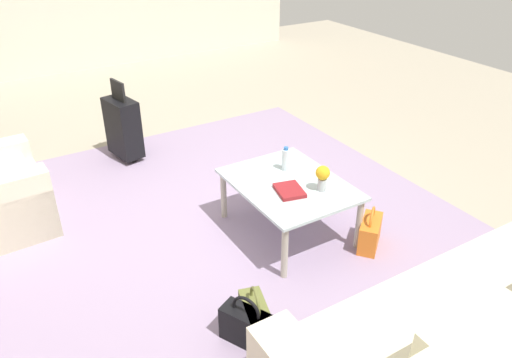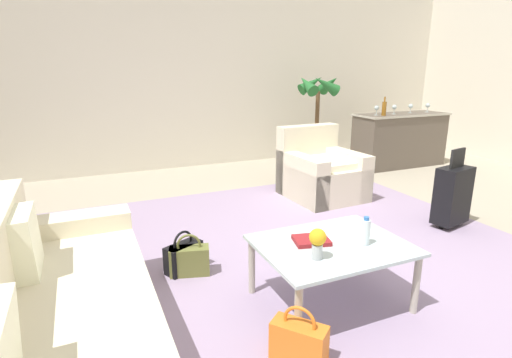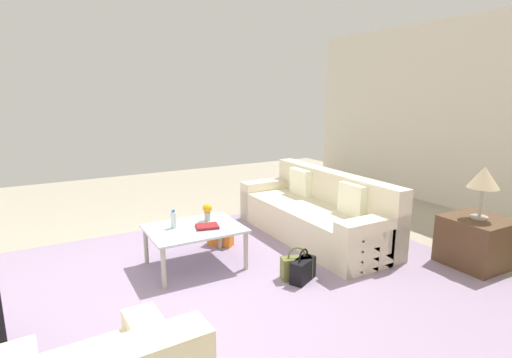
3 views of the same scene
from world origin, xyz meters
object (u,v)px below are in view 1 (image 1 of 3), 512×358
coffee_table_book (289,190)px  handbag_black (246,326)px  couch (491,344)px  handbag_orange (370,233)px  coffee_table (289,189)px  flower_vase (323,176)px  suitcase_black (123,127)px  water_bottle (286,159)px  handbag_olive (255,318)px

coffee_table_book → handbag_black: coffee_table_book is taller
couch → handbag_orange: bearing=-14.6°
coffee_table → flower_vase: bearing=-145.7°
handbag_black → suitcase_black: bearing=-3.8°
coffee_table → flower_vase: 0.32m
water_bottle → handbag_orange: (-0.70, -0.34, -0.43)m
suitcase_black → handbag_black: (-2.85, 0.19, -0.23)m
handbag_olive → handbag_orange: size_ratio=1.00×
water_bottle → coffee_table_book: bearing=150.6°
flower_vase → handbag_orange: flower_vase is taller
suitcase_black → flower_vase: bearing=-159.0°
water_bottle → coffee_table_book: water_bottle is taller
coffee_table → water_bottle: size_ratio=5.01×
water_bottle → handbag_olive: (-1.02, 0.91, -0.43)m
coffee_table → handbag_orange: size_ratio=2.86×
coffee_table_book → flower_vase: (-0.10, -0.23, 0.11)m
coffee_table_book → handbag_black: bearing=145.0°
suitcase_black → handbag_orange: 2.76m
couch → handbag_orange: couch is taller
coffee_table_book → suitcase_black: 2.21m
water_bottle → handbag_olive: bearing=138.3°
couch → handbag_olive: size_ratio=6.78×
suitcase_black → coffee_table: bearing=-160.7°
coffee_table → coffee_table_book: coffee_table_book is taller
coffee_table → suitcase_black: bearing=19.3°
handbag_olive → handbag_black: 0.09m
couch → handbag_black: size_ratio=6.78×
couch → coffee_table_book: 1.70m
water_bottle → flower_vase: bearing=-173.2°
flower_vase → handbag_black: flower_vase is taller
flower_vase → handbag_olive: bearing=122.0°
flower_vase → handbag_olive: size_ratio=0.57×
couch → coffee_table: 1.80m
handbag_olive → handbag_black: bearing=109.4°
couch → flower_vase: size_ratio=11.83×
couch → handbag_black: 1.38m
couch → coffee_table: (1.80, 0.10, 0.11)m
suitcase_black → handbag_black: suitcase_black is taller
water_bottle → flower_vase: 0.42m
suitcase_black → handbag_orange: size_ratio=2.37×
coffee_table → handbag_olive: 1.18m
coffee_table → handbag_olive: coffee_table is taller
handbag_orange → handbag_black: bearing=104.5°
couch → handbag_orange: size_ratio=6.78×
coffee_table_book → handbag_olive: bearing=146.9°
coffee_table → water_bottle: bearing=-26.6°
handbag_olive → handbag_black: (-0.03, 0.08, 0.00)m
couch → coffee_table_book: bearing=6.1°
handbag_orange → handbag_black: 1.37m
water_bottle → handbag_orange: water_bottle is taller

